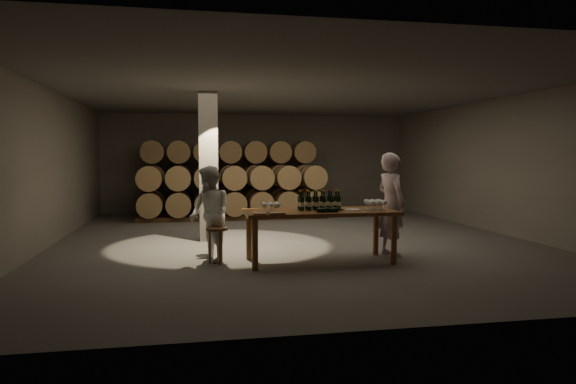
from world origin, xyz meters
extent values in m
plane|color=#595553|center=(0.00, 0.00, 0.00)|extent=(12.00, 12.00, 0.00)
plane|color=#605E59|center=(0.00, 0.00, 3.20)|extent=(12.00, 12.00, 0.00)
plane|color=slate|center=(0.00, 6.00, 1.60)|extent=(10.00, 0.00, 10.00)
plane|color=slate|center=(0.00, -6.00, 1.60)|extent=(10.00, 0.00, 10.00)
plane|color=slate|center=(-5.00, 0.00, 1.60)|extent=(0.00, 12.00, 12.00)
plane|color=slate|center=(5.00, 0.00, 1.60)|extent=(0.00, 12.00, 12.00)
cube|color=gray|center=(-1.80, 0.20, 1.60)|extent=(0.40, 0.40, 3.20)
cylinder|color=brown|center=(-1.18, -2.93, 0.42)|extent=(0.10, 0.10, 0.84)
cylinder|color=brown|center=(1.18, -2.93, 0.42)|extent=(0.10, 0.10, 0.84)
cylinder|color=brown|center=(-1.18, -2.07, 0.42)|extent=(0.10, 0.10, 0.84)
cylinder|color=brown|center=(1.18, -2.07, 0.42)|extent=(0.10, 0.10, 0.84)
cube|color=brown|center=(0.00, -2.50, 0.87)|extent=(2.60, 1.10, 0.06)
cube|color=brown|center=(-0.96, 4.90, 0.06)|extent=(5.48, 0.10, 0.12)
cube|color=brown|center=(-0.96, 5.50, 0.06)|extent=(5.48, 0.10, 0.12)
cylinder|color=#9F7948|center=(-3.30, 5.20, 0.47)|extent=(0.70, 0.95, 0.70)
cylinder|color=black|center=(-3.30, 4.94, 0.47)|extent=(0.73, 0.04, 0.73)
cylinder|color=black|center=(-3.30, 5.46, 0.47)|extent=(0.73, 0.04, 0.73)
cylinder|color=#9F7948|center=(-2.52, 5.20, 0.47)|extent=(0.70, 0.95, 0.70)
cylinder|color=black|center=(-2.52, 4.94, 0.47)|extent=(0.73, 0.04, 0.73)
cylinder|color=black|center=(-2.52, 5.46, 0.47)|extent=(0.73, 0.04, 0.73)
cylinder|color=#9F7948|center=(-1.74, 5.20, 0.47)|extent=(0.70, 0.95, 0.70)
cylinder|color=black|center=(-1.74, 4.94, 0.47)|extent=(0.73, 0.04, 0.73)
cylinder|color=black|center=(-1.74, 5.46, 0.47)|extent=(0.73, 0.04, 0.73)
cylinder|color=#9F7948|center=(-0.96, 5.20, 0.47)|extent=(0.70, 0.95, 0.70)
cylinder|color=black|center=(-0.96, 4.94, 0.47)|extent=(0.73, 0.04, 0.73)
cylinder|color=black|center=(-0.96, 5.46, 0.47)|extent=(0.73, 0.04, 0.73)
cylinder|color=#9F7948|center=(-0.18, 5.20, 0.47)|extent=(0.70, 0.95, 0.70)
cylinder|color=black|center=(-0.18, 4.94, 0.47)|extent=(0.73, 0.04, 0.73)
cylinder|color=black|center=(-0.18, 5.46, 0.47)|extent=(0.73, 0.04, 0.73)
cylinder|color=#9F7948|center=(0.60, 5.20, 0.47)|extent=(0.70, 0.95, 0.70)
cylinder|color=black|center=(0.60, 4.94, 0.47)|extent=(0.73, 0.04, 0.73)
cylinder|color=black|center=(0.60, 5.46, 0.47)|extent=(0.73, 0.04, 0.73)
cylinder|color=#9F7948|center=(1.38, 5.20, 0.47)|extent=(0.70, 0.95, 0.70)
cylinder|color=black|center=(1.38, 4.94, 0.47)|extent=(0.73, 0.04, 0.73)
cylinder|color=black|center=(1.38, 5.46, 0.47)|extent=(0.73, 0.04, 0.73)
cylinder|color=#9F7948|center=(-3.30, 5.20, 1.21)|extent=(0.70, 0.95, 0.70)
cylinder|color=black|center=(-3.30, 4.94, 1.21)|extent=(0.73, 0.04, 0.73)
cylinder|color=black|center=(-3.30, 5.46, 1.21)|extent=(0.73, 0.04, 0.73)
cylinder|color=#9F7948|center=(-2.52, 5.20, 1.21)|extent=(0.70, 0.95, 0.70)
cylinder|color=black|center=(-2.52, 4.94, 1.21)|extent=(0.73, 0.04, 0.73)
cylinder|color=black|center=(-2.52, 5.46, 1.21)|extent=(0.73, 0.04, 0.73)
cylinder|color=#9F7948|center=(-1.74, 5.20, 1.21)|extent=(0.70, 0.95, 0.70)
cylinder|color=black|center=(-1.74, 4.94, 1.21)|extent=(0.73, 0.04, 0.73)
cylinder|color=black|center=(-1.74, 5.46, 1.21)|extent=(0.73, 0.04, 0.73)
cylinder|color=#9F7948|center=(-0.96, 5.20, 1.21)|extent=(0.70, 0.95, 0.70)
cylinder|color=black|center=(-0.96, 4.94, 1.21)|extent=(0.73, 0.04, 0.73)
cylinder|color=black|center=(-0.96, 5.46, 1.21)|extent=(0.73, 0.04, 0.73)
cylinder|color=#9F7948|center=(-0.18, 5.20, 1.21)|extent=(0.70, 0.95, 0.70)
cylinder|color=black|center=(-0.18, 4.94, 1.21)|extent=(0.73, 0.04, 0.73)
cylinder|color=black|center=(-0.18, 5.46, 1.21)|extent=(0.73, 0.04, 0.73)
cylinder|color=#9F7948|center=(0.60, 5.20, 1.21)|extent=(0.70, 0.95, 0.70)
cylinder|color=black|center=(0.60, 4.94, 1.21)|extent=(0.73, 0.04, 0.73)
cylinder|color=black|center=(0.60, 5.46, 1.21)|extent=(0.73, 0.04, 0.73)
cylinder|color=#9F7948|center=(1.38, 5.20, 1.21)|extent=(0.70, 0.95, 0.70)
cylinder|color=black|center=(1.38, 4.94, 1.21)|extent=(0.73, 0.04, 0.73)
cylinder|color=black|center=(1.38, 5.46, 1.21)|extent=(0.73, 0.04, 0.73)
cylinder|color=#9F7948|center=(-3.30, 5.20, 1.95)|extent=(0.70, 0.95, 0.70)
cylinder|color=black|center=(-3.30, 4.94, 1.95)|extent=(0.73, 0.04, 0.73)
cylinder|color=black|center=(-3.30, 5.46, 1.95)|extent=(0.73, 0.04, 0.73)
cylinder|color=#9F7948|center=(-2.52, 5.20, 1.95)|extent=(0.70, 0.95, 0.70)
cylinder|color=black|center=(-2.52, 4.94, 1.95)|extent=(0.73, 0.04, 0.73)
cylinder|color=black|center=(-2.52, 5.46, 1.95)|extent=(0.73, 0.04, 0.73)
cylinder|color=#9F7948|center=(-1.74, 5.20, 1.95)|extent=(0.70, 0.95, 0.70)
cylinder|color=black|center=(-1.74, 4.94, 1.95)|extent=(0.73, 0.04, 0.73)
cylinder|color=black|center=(-1.74, 5.46, 1.95)|extent=(0.73, 0.04, 0.73)
cylinder|color=#9F7948|center=(-0.96, 5.20, 1.95)|extent=(0.70, 0.95, 0.70)
cylinder|color=black|center=(-0.96, 4.94, 1.95)|extent=(0.73, 0.04, 0.73)
cylinder|color=black|center=(-0.96, 5.46, 1.95)|extent=(0.73, 0.04, 0.73)
cylinder|color=#9F7948|center=(-0.18, 5.20, 1.95)|extent=(0.70, 0.95, 0.70)
cylinder|color=black|center=(-0.18, 4.94, 1.95)|extent=(0.73, 0.04, 0.73)
cylinder|color=black|center=(-0.18, 5.46, 1.95)|extent=(0.73, 0.04, 0.73)
cylinder|color=#9F7948|center=(0.60, 5.20, 1.95)|extent=(0.70, 0.95, 0.70)
cylinder|color=black|center=(0.60, 4.94, 1.95)|extent=(0.73, 0.04, 0.73)
cylinder|color=black|center=(0.60, 5.46, 1.95)|extent=(0.73, 0.04, 0.73)
cylinder|color=#9F7948|center=(1.38, 5.20, 1.95)|extent=(0.70, 0.95, 0.70)
cylinder|color=black|center=(1.38, 4.94, 1.95)|extent=(0.73, 0.04, 0.73)
cylinder|color=black|center=(1.38, 5.46, 1.95)|extent=(0.73, 0.04, 0.73)
cube|color=brown|center=(-0.96, 3.50, 0.06)|extent=(5.48, 0.10, 0.12)
cube|color=brown|center=(-0.96, 4.10, 0.06)|extent=(5.48, 0.10, 0.12)
cylinder|color=#9F7948|center=(-3.30, 3.80, 0.47)|extent=(0.70, 0.95, 0.70)
cylinder|color=black|center=(-3.30, 3.54, 0.47)|extent=(0.73, 0.04, 0.73)
cylinder|color=black|center=(-3.30, 4.06, 0.47)|extent=(0.73, 0.04, 0.73)
cylinder|color=#9F7948|center=(-2.52, 3.80, 0.47)|extent=(0.70, 0.95, 0.70)
cylinder|color=black|center=(-2.52, 3.54, 0.47)|extent=(0.73, 0.04, 0.73)
cylinder|color=black|center=(-2.52, 4.06, 0.47)|extent=(0.73, 0.04, 0.73)
cylinder|color=#9F7948|center=(-1.74, 3.80, 0.47)|extent=(0.70, 0.95, 0.70)
cylinder|color=black|center=(-1.74, 3.54, 0.47)|extent=(0.73, 0.04, 0.73)
cylinder|color=black|center=(-1.74, 4.06, 0.47)|extent=(0.73, 0.04, 0.73)
cylinder|color=#9F7948|center=(-0.96, 3.80, 0.47)|extent=(0.70, 0.95, 0.70)
cylinder|color=black|center=(-0.96, 3.54, 0.47)|extent=(0.73, 0.04, 0.73)
cylinder|color=black|center=(-0.96, 4.06, 0.47)|extent=(0.73, 0.04, 0.73)
cylinder|color=#9F7948|center=(-0.18, 3.80, 0.47)|extent=(0.70, 0.95, 0.70)
cylinder|color=black|center=(-0.18, 3.54, 0.47)|extent=(0.73, 0.04, 0.73)
cylinder|color=black|center=(-0.18, 4.06, 0.47)|extent=(0.73, 0.04, 0.73)
cylinder|color=#9F7948|center=(0.60, 3.80, 0.47)|extent=(0.70, 0.95, 0.70)
cylinder|color=black|center=(0.60, 3.54, 0.47)|extent=(0.73, 0.04, 0.73)
cylinder|color=black|center=(0.60, 4.06, 0.47)|extent=(0.73, 0.04, 0.73)
cylinder|color=#9F7948|center=(1.38, 3.80, 0.47)|extent=(0.70, 0.95, 0.70)
cylinder|color=black|center=(1.38, 3.54, 0.47)|extent=(0.73, 0.04, 0.73)
cylinder|color=black|center=(1.38, 4.06, 0.47)|extent=(0.73, 0.04, 0.73)
cylinder|color=#9F7948|center=(-3.30, 3.80, 1.21)|extent=(0.70, 0.95, 0.70)
cylinder|color=black|center=(-3.30, 3.54, 1.21)|extent=(0.73, 0.04, 0.73)
cylinder|color=black|center=(-3.30, 4.06, 1.21)|extent=(0.73, 0.04, 0.73)
cylinder|color=#9F7948|center=(-2.52, 3.80, 1.21)|extent=(0.70, 0.95, 0.70)
cylinder|color=black|center=(-2.52, 3.54, 1.21)|extent=(0.73, 0.04, 0.73)
cylinder|color=black|center=(-2.52, 4.06, 1.21)|extent=(0.73, 0.04, 0.73)
cylinder|color=#9F7948|center=(-1.74, 3.80, 1.21)|extent=(0.70, 0.95, 0.70)
cylinder|color=black|center=(-1.74, 3.54, 1.21)|extent=(0.73, 0.04, 0.73)
cylinder|color=black|center=(-1.74, 4.06, 1.21)|extent=(0.73, 0.04, 0.73)
cylinder|color=#9F7948|center=(-0.96, 3.80, 1.21)|extent=(0.70, 0.95, 0.70)
cylinder|color=black|center=(-0.96, 3.54, 1.21)|extent=(0.73, 0.04, 0.73)
cylinder|color=black|center=(-0.96, 4.06, 1.21)|extent=(0.73, 0.04, 0.73)
cylinder|color=#9F7948|center=(-0.18, 3.80, 1.21)|extent=(0.70, 0.95, 0.70)
cylinder|color=black|center=(-0.18, 3.54, 1.21)|extent=(0.73, 0.04, 0.73)
cylinder|color=black|center=(-0.18, 4.06, 1.21)|extent=(0.73, 0.04, 0.73)
cylinder|color=#9F7948|center=(0.60, 3.80, 1.21)|extent=(0.70, 0.95, 0.70)
cylinder|color=black|center=(0.60, 3.54, 1.21)|extent=(0.73, 0.04, 0.73)
cylinder|color=black|center=(0.60, 4.06, 1.21)|extent=(0.73, 0.04, 0.73)
cylinder|color=#9F7948|center=(1.38, 3.80, 1.21)|extent=(0.70, 0.95, 0.70)
cylinder|color=black|center=(1.38, 3.54, 1.21)|extent=(0.73, 0.04, 0.73)
cylinder|color=black|center=(1.38, 4.06, 1.21)|extent=(0.73, 0.04, 0.73)
cylinder|color=black|center=(-0.32, -2.50, 1.02)|extent=(0.08, 0.08, 0.23)
cylinder|color=silver|center=(-0.32, -2.50, 1.01)|extent=(0.09, 0.09, 0.07)
cylinder|color=black|center=(-0.32, -2.50, 1.18)|extent=(0.03, 0.03, 0.09)
cylinder|color=gold|center=(-0.32, -2.50, 1.23)|extent=(0.04, 0.04, 0.03)
cylinder|color=black|center=(-0.32, -2.35, 1.02)|extent=(0.08, 0.08, 0.23)
cylinder|color=silver|center=(-0.32, -2.35, 1.01)|extent=(0.09, 0.09, 0.07)
cylinder|color=black|center=(-0.32, -2.35, 1.18)|extent=(0.03, 0.03, 0.09)
cylinder|color=maroon|center=(-0.32, -2.35, 1.23)|extent=(0.04, 0.04, 0.03)
cylinder|color=black|center=(-0.19, -2.50, 1.02)|extent=(0.08, 0.08, 0.23)
cylinder|color=silver|center=(-0.19, -2.50, 1.01)|extent=(0.09, 0.09, 0.07)
cylinder|color=black|center=(-0.19, -2.50, 1.18)|extent=(0.03, 0.03, 0.09)
cylinder|color=maroon|center=(-0.19, -2.50, 1.23)|extent=(0.04, 0.04, 0.03)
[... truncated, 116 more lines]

